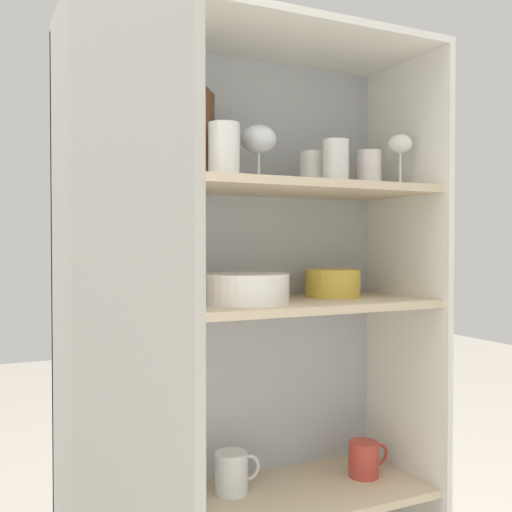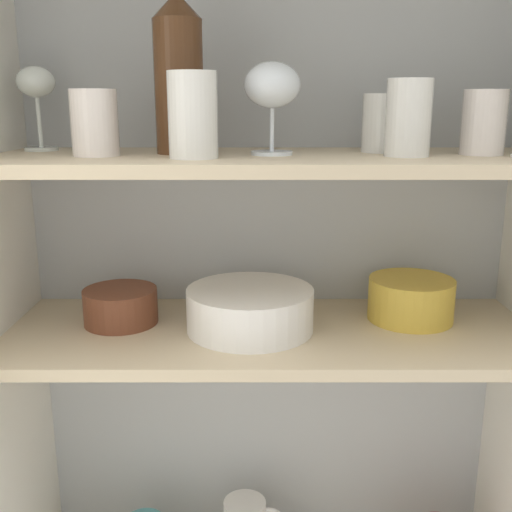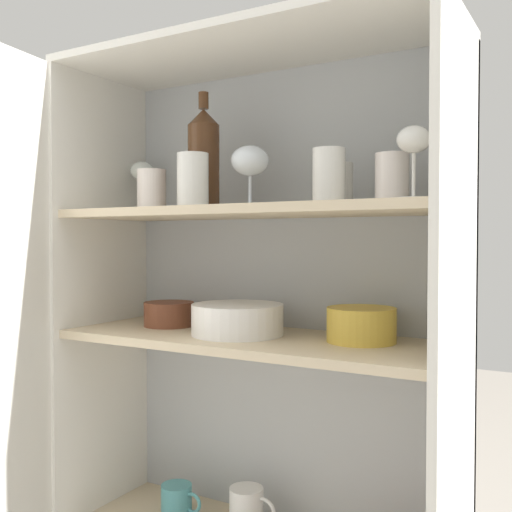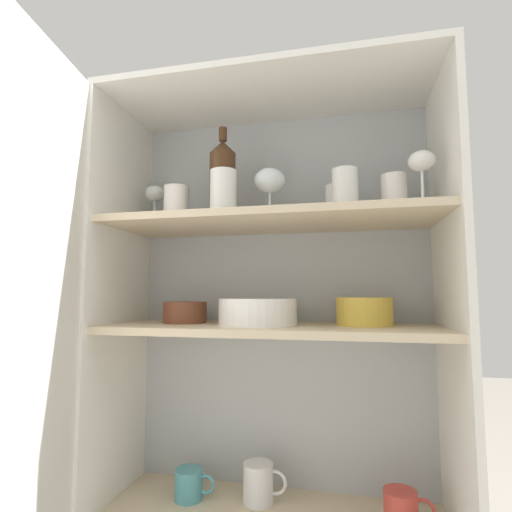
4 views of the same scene
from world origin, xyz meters
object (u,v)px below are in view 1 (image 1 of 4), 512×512
(mixing_bowl_large, at_px, (333,282))
(serving_bowl_small, at_px, (151,291))
(coffee_mug_primary, at_px, (232,472))
(plate_stack_white, at_px, (245,288))
(wine_bottle, at_px, (199,128))

(mixing_bowl_large, height_order, serving_bowl_small, mixing_bowl_large)
(mixing_bowl_large, distance_m, serving_bowl_small, 0.51)
(mixing_bowl_large, relative_size, coffee_mug_primary, 1.18)
(plate_stack_white, distance_m, coffee_mug_primary, 0.48)
(plate_stack_white, distance_m, mixing_bowl_large, 0.29)
(mixing_bowl_large, xyz_separation_m, serving_bowl_small, (-0.51, -0.02, -0.01))
(serving_bowl_small, height_order, coffee_mug_primary, serving_bowl_small)
(mixing_bowl_large, xyz_separation_m, coffee_mug_primary, (-0.30, 0.01, -0.48))
(wine_bottle, bearing_deg, mixing_bowl_large, 3.63)
(mixing_bowl_large, distance_m, coffee_mug_primary, 0.56)
(serving_bowl_small, bearing_deg, plate_stack_white, -7.89)
(wine_bottle, relative_size, coffee_mug_primary, 2.24)
(wine_bottle, height_order, plate_stack_white, wine_bottle)
(wine_bottle, distance_m, serving_bowl_small, 0.40)
(wine_bottle, distance_m, mixing_bowl_large, 0.55)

